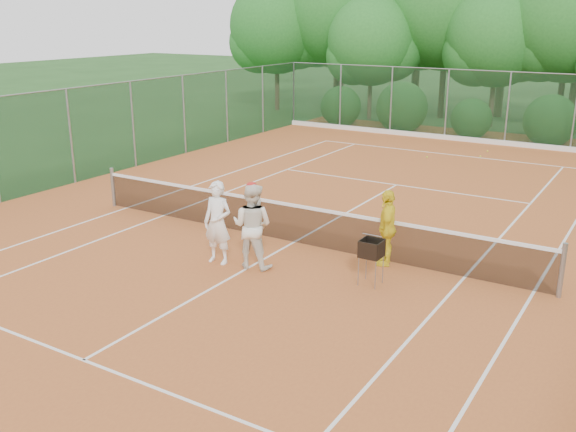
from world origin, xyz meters
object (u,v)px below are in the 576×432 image
object	(u,v)px
player_yellow	(387,227)
ball_hopper	(372,249)
player_white	(218,223)
player_center_grp	(252,226)

from	to	relation	value
player_yellow	ball_hopper	xyz separation A→B (m)	(0.18, -1.19, -0.09)
player_yellow	ball_hopper	world-z (taller)	player_yellow
player_white	ball_hopper	xyz separation A→B (m)	(3.33, 0.63, -0.16)
player_center_grp	player_yellow	world-z (taller)	player_center_grp
player_white	player_yellow	distance (m)	3.64
player_yellow	player_center_grp	bearing A→B (deg)	-73.30
player_white	player_yellow	xyz separation A→B (m)	(3.15, 1.82, -0.08)
player_center_grp	player_yellow	size ratio (longest dim) A/B	1.13
player_yellow	ball_hopper	distance (m)	1.21
player_white	ball_hopper	size ratio (longest dim) A/B	1.93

